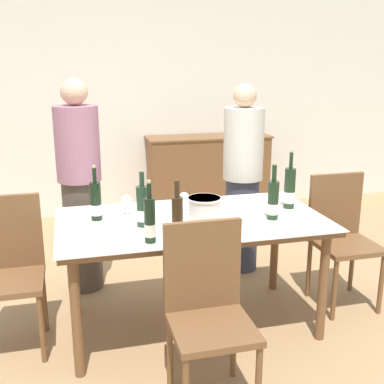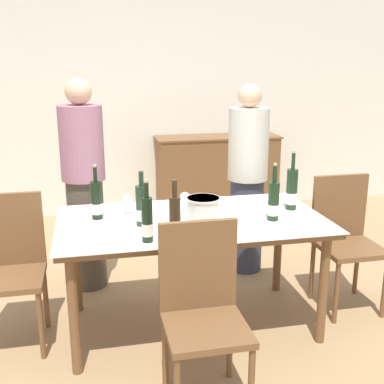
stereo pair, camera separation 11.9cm
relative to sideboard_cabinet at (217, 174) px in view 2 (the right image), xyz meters
The scene contains 19 objects.
ground_plane 2.64m from the sideboard_cabinet, 108.74° to the right, with size 12.00×12.00×0.00m, color #A37F56.
back_wall 1.29m from the sideboard_cabinet, 160.86° to the left, with size 8.00×0.10×2.80m.
sideboard_cabinet is the anchor object (origin of this frame).
dining_table 2.61m from the sideboard_cabinet, 108.74° to the right, with size 1.72×0.94×0.77m.
ice_bucket 2.79m from the sideboard_cabinet, 106.94° to the right, with size 0.21×0.21×0.19m.
wine_bottle_0 2.81m from the sideboard_cabinet, 114.79° to the right, with size 0.08×0.08×0.34m.
wine_bottle_1 2.77m from the sideboard_cabinet, 121.63° to the right, with size 0.07×0.07×0.36m.
wine_bottle_2 2.65m from the sideboard_cabinet, 97.31° to the right, with size 0.07×0.07×0.37m.
wine_bottle_3 3.07m from the sideboard_cabinet, 112.59° to the right, with size 0.06×0.06×0.36m.
wine_bottle_4 2.44m from the sideboard_cabinet, 92.97° to the right, with size 0.08×0.08×0.41m.
wine_bottle_5 2.98m from the sideboard_cabinet, 109.88° to the right, with size 0.07×0.07×0.34m.
wine_glass_0 2.86m from the sideboard_cabinet, 110.04° to the right, with size 0.08×0.08×0.14m.
wine_glass_1 2.49m from the sideboard_cabinet, 110.24° to the right, with size 0.07×0.07×0.14m.
wine_glass_2 2.64m from the sideboard_cabinet, 118.30° to the right, with size 0.07×0.07×0.14m.
chair_near_front 3.29m from the sideboard_cabinet, 106.44° to the right, with size 0.42×0.42×0.96m.
chair_left_end 3.10m from the sideboard_cabinet, 129.97° to the right, with size 0.42×0.42×0.96m.
chair_right_end 2.40m from the sideboard_cabinet, 82.35° to the right, with size 0.42×0.42×0.96m.
person_host 2.30m from the sideboard_cabinet, 131.99° to the right, with size 0.33×0.33×1.64m.
person_guest_left 1.69m from the sideboard_cabinet, 96.46° to the right, with size 0.33×0.33×1.58m.
Camera 2 is at (-0.63, -2.89, 1.76)m, focal length 45.00 mm.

